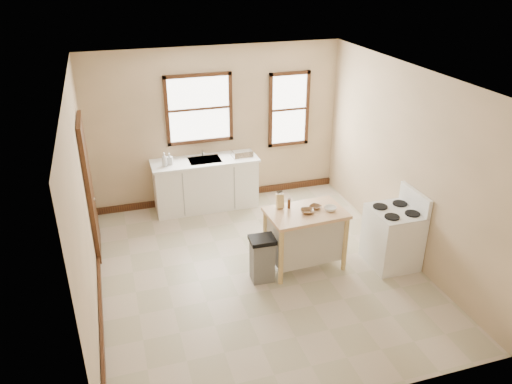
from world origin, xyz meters
The scene contains 23 objects.
floor centered at (0.00, 0.00, 0.00)m, with size 5.00×5.00×0.00m, color #C4B39B.
ceiling centered at (0.00, 0.00, 2.80)m, with size 5.00×5.00×0.00m, color white.
wall_back centered at (0.00, 2.50, 1.40)m, with size 4.50×0.04×2.80m, color #D2B08A.
wall_left centered at (-2.25, 0.00, 1.40)m, with size 0.04×5.00×2.80m, color #D2B08A.
wall_right centered at (2.25, 0.00, 1.40)m, with size 0.04×5.00×2.80m, color #D2B08A.
window_main centered at (-0.30, 2.48, 1.75)m, with size 1.17×0.06×1.22m, color black, non-canonical shape.
window_side centered at (1.35, 2.48, 1.60)m, with size 0.77×0.06×1.37m, color black, non-canonical shape.
door_left centered at (-2.21, 1.30, 1.05)m, with size 0.06×0.90×2.10m, color black.
baseboard_back centered at (0.00, 2.47, 0.06)m, with size 4.50×0.04×0.12m, color black.
baseboard_left centered at (-2.22, 0.00, 0.06)m, with size 0.04×5.00×0.12m, color black.
sink_counter centered at (-0.30, 2.20, 0.46)m, with size 1.86×0.62×0.92m, color white, non-canonical shape.
faucet centered at (-0.30, 2.38, 1.03)m, with size 0.03×0.03×0.22m, color silver.
soap_bottle_a centered at (-1.00, 2.11, 1.04)m, with size 0.09×0.09×0.24m, color #B2B2B2.
soap_bottle_b centered at (-0.90, 2.17, 1.02)m, with size 0.09×0.09×0.20m, color #B2B2B2.
dish_rack centered at (0.37, 2.16, 0.97)m, with size 0.36×0.27×0.09m, color silver, non-canonical shape.
kitchen_island centered at (0.67, -0.06, 0.45)m, with size 1.09×0.70×0.89m, color #E8B589, non-canonical shape.
knife_block centered at (0.36, 0.16, 0.99)m, with size 0.10×0.10×0.20m, color tan, non-canonical shape.
pepper_grinder centered at (0.48, 0.11, 0.97)m, with size 0.04×0.04×0.15m, color #442812.
bowl_a centered at (0.67, -0.10, 0.92)m, with size 0.19×0.19×0.05m, color brown.
bowl_b centered at (0.84, -0.01, 0.91)m, with size 0.16×0.16×0.04m, color brown.
bowl_c centered at (1.01, -0.13, 0.92)m, with size 0.18×0.18×0.06m, color white.
trash_bin centered at (-0.02, -0.22, 0.34)m, with size 0.35×0.29×0.67m, color slate, non-canonical shape.
gas_stove centered at (1.92, -0.38, 0.57)m, with size 0.70×0.71×1.14m, color white, non-canonical shape.
Camera 1 is at (-1.83, -5.76, 4.17)m, focal length 35.00 mm.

